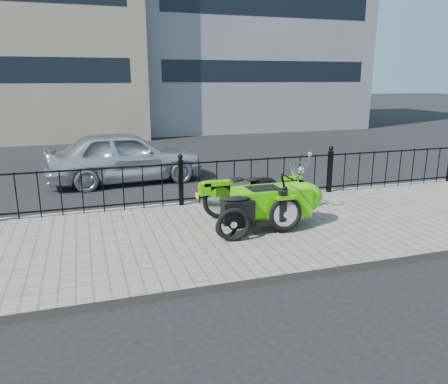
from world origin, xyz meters
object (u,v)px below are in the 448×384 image
object	(u,v)px
scooter	(251,213)
sedan_car	(125,156)
motorcycle_sidecar	(277,198)
spare_tire	(234,225)

from	to	relation	value
scooter	sedan_car	bearing A→B (deg)	106.90
motorcycle_sidecar	spare_tire	distance (m)	1.21
motorcycle_sidecar	sedan_car	xyz separation A→B (m)	(-2.22, 4.71, 0.09)
scooter	spare_tire	world-z (taller)	scooter
scooter	motorcycle_sidecar	bearing A→B (deg)	32.26
sedan_car	scooter	bearing A→B (deg)	-168.15
motorcycle_sidecar	scooter	world-z (taller)	scooter
motorcycle_sidecar	scooter	xyz separation A→B (m)	(-0.66, -0.42, -0.09)
spare_tire	sedan_car	bearing A→B (deg)	102.57
motorcycle_sidecar	sedan_car	size ratio (longest dim) A/B	0.56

